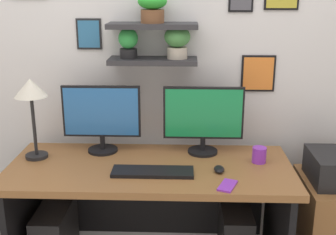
{
  "coord_description": "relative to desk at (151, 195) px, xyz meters",
  "views": [
    {
      "loc": [
        0.18,
        -2.25,
        1.72
      ],
      "look_at": [
        0.1,
        0.05,
        1.02
      ],
      "focal_mm": 46.35,
      "sensor_mm": 36.0,
      "label": 1
    }
  ],
  "objects": [
    {
      "name": "back_wall_assembly",
      "position": [
        0.0,
        0.38,
        0.82
      ],
      "size": [
        4.4,
        0.24,
        2.7
      ],
      "color": "silver",
      "rests_on": "ground"
    },
    {
      "name": "desk",
      "position": [
        0.0,
        0.0,
        0.0
      ],
      "size": [
        1.6,
        0.68,
        0.75
      ],
      "color": "brown",
      "rests_on": "ground"
    },
    {
      "name": "monitor_left",
      "position": [
        -0.3,
        0.16,
        0.43
      ],
      "size": [
        0.47,
        0.18,
        0.41
      ],
      "color": "black",
      "rests_on": "desk"
    },
    {
      "name": "monitor_right",
      "position": [
        0.3,
        0.16,
        0.43
      ],
      "size": [
        0.48,
        0.18,
        0.41
      ],
      "color": "black",
      "rests_on": "desk"
    },
    {
      "name": "keyboard",
      "position": [
        0.02,
        -0.16,
        0.22
      ],
      "size": [
        0.44,
        0.14,
        0.02
      ],
      "primitive_type": "cube",
      "color": "black",
      "rests_on": "desk"
    },
    {
      "name": "computer_mouse",
      "position": [
        0.38,
        -0.12,
        0.23
      ],
      "size": [
        0.06,
        0.09,
        0.03
      ],
      "primitive_type": "ellipsoid",
      "color": "black",
      "rests_on": "desk"
    },
    {
      "name": "desk_lamp",
      "position": [
        -0.68,
        0.04,
        0.59
      ],
      "size": [
        0.18,
        0.18,
        0.47
      ],
      "color": "black",
      "rests_on": "desk"
    },
    {
      "name": "cell_phone",
      "position": [
        0.41,
        -0.3,
        0.22
      ],
      "size": [
        0.12,
        0.16,
        0.01
      ],
      "primitive_type": "cube",
      "rotation": [
        0.0,
        0.0,
        -0.38
      ],
      "color": "purple",
      "rests_on": "desk"
    },
    {
      "name": "coffee_mug",
      "position": [
        0.62,
        0.02,
        0.26
      ],
      "size": [
        0.08,
        0.08,
        0.09
      ],
      "primitive_type": "cylinder",
      "color": "purple",
      "rests_on": "desk"
    },
    {
      "name": "drawer_cabinet",
      "position": [
        1.11,
        0.03,
        -0.22
      ],
      "size": [
        0.44,
        0.5,
        0.63
      ],
      "primitive_type": "cube",
      "color": "brown",
      "rests_on": "ground"
    }
  ]
}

